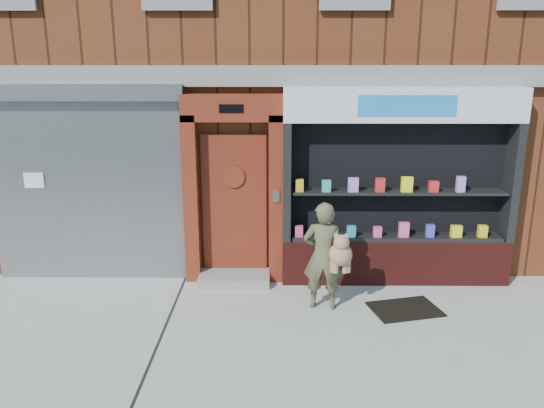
{
  "coord_description": "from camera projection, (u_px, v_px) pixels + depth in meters",
  "views": [
    {
      "loc": [
        -0.1,
        -5.99,
        3.35
      ],
      "look_at": [
        -0.16,
        1.0,
        1.47
      ],
      "focal_mm": 35.0,
      "sensor_mm": 36.0,
      "label": 1
    }
  ],
  "objects": [
    {
      "name": "ground",
      "position": [
        284.0,
        337.0,
        6.66
      ],
      "size": [
        80.0,
        80.0,
        0.0
      ],
      "primitive_type": "plane",
      "color": "#9E9E99",
      "rests_on": "ground"
    },
    {
      "name": "building",
      "position": [
        281.0,
        30.0,
        11.4
      ],
      "size": [
        12.0,
        8.16,
        8.0
      ],
      "color": "#5C2815",
      "rests_on": "ground"
    },
    {
      "name": "shutter_bay",
      "position": [
        87.0,
        172.0,
        8.09
      ],
      "size": [
        3.1,
        0.3,
        3.04
      ],
      "color": "gray",
      "rests_on": "ground"
    },
    {
      "name": "red_door_bay",
      "position": [
        234.0,
        190.0,
        8.08
      ],
      "size": [
        1.52,
        0.58,
        2.9
      ],
      "color": "#601E10",
      "rests_on": "ground"
    },
    {
      "name": "pharmacy_bay",
      "position": [
        398.0,
        196.0,
        8.04
      ],
      "size": [
        3.5,
        0.41,
        3.0
      ],
      "color": "#511613",
      "rests_on": "ground"
    },
    {
      "name": "woman",
      "position": [
        325.0,
        255.0,
        7.27
      ],
      "size": [
        0.68,
        0.5,
        1.53
      ],
      "color": "brown",
      "rests_on": "ground"
    },
    {
      "name": "doormat",
      "position": [
        405.0,
        309.0,
        7.39
      ],
      "size": [
        1.06,
        0.85,
        0.02
      ],
      "primitive_type": "cube",
      "rotation": [
        0.0,
        0.0,
        0.24
      ],
      "color": "black",
      "rests_on": "ground"
    }
  ]
}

